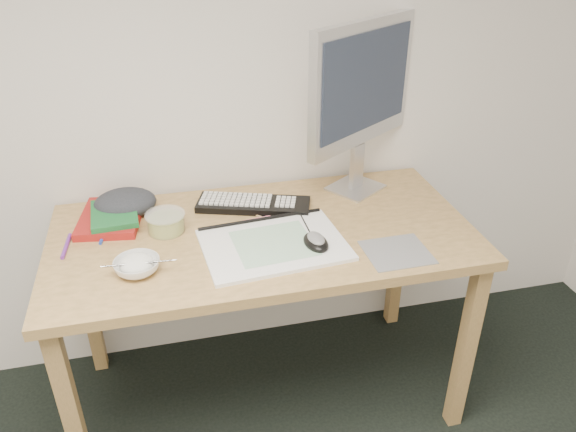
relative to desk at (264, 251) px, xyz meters
name	(u,v)px	position (x,y,z in m)	size (l,w,h in m)	color
room_shell	(484,347)	(-0.17, -1.43, 0.89)	(3.60, 3.60, 3.60)	silver
desk	(264,251)	(0.00, 0.00, 0.00)	(1.40, 0.70, 0.75)	tan
mousepad	(397,252)	(0.38, -0.23, 0.08)	(0.20, 0.18, 0.00)	gray
sketchpad	(274,245)	(0.02, -0.10, 0.09)	(0.45, 0.32, 0.01)	white
keyboard	(254,205)	(0.00, 0.17, 0.09)	(0.40, 0.13, 0.02)	black
monitor	(362,89)	(0.40, 0.23, 0.47)	(0.46, 0.33, 0.62)	silver
mouse	(316,239)	(0.14, -0.14, 0.11)	(0.07, 0.12, 0.04)	black
rice_bowl	(137,267)	(-0.41, -0.15, 0.10)	(0.14, 0.14, 0.04)	white
chopsticks	(139,263)	(-0.40, -0.17, 0.13)	(0.02, 0.02, 0.20)	#B9BABC
fruit_tub	(166,222)	(-0.31, 0.07, 0.11)	(0.13, 0.13, 0.06)	#DBC44D
book_red	(111,218)	(-0.50, 0.19, 0.10)	(0.20, 0.27, 0.03)	maroon
book_green	(114,214)	(-0.48, 0.17, 0.12)	(0.15, 0.21, 0.02)	#175D2A
cloth_lump	(125,203)	(-0.45, 0.24, 0.12)	(0.18, 0.15, 0.07)	#292B31
pencil_pink	(248,220)	(-0.04, 0.08, 0.09)	(0.01, 0.01, 0.16)	pink
pencil_tan	(264,218)	(0.02, 0.08, 0.09)	(0.01, 0.01, 0.17)	tan
pencil_black	(275,222)	(0.05, 0.04, 0.09)	(0.01, 0.01, 0.17)	black
marker_blue	(104,234)	(-0.52, 0.09, 0.09)	(0.01, 0.01, 0.11)	#2140B4
marker_orange	(94,230)	(-0.55, 0.13, 0.09)	(0.01, 0.01, 0.12)	orange
marker_purple	(66,246)	(-0.63, 0.04, 0.09)	(0.01, 0.01, 0.14)	#682895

